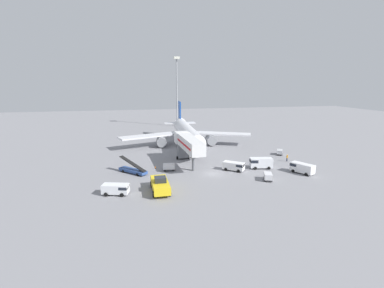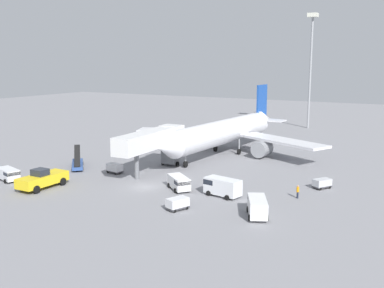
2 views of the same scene
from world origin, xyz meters
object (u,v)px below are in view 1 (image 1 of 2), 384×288
at_px(safety_cone_alpha, 155,167).
at_px(baggage_cart_mid_right, 268,176).
at_px(apron_light_mast, 177,80).
at_px(service_van_rear_right, 116,189).
at_px(baggage_cart_mid_left, 280,152).
at_px(jet_bridge, 188,143).
at_px(pushback_tug, 160,185).
at_px(service_van_outer_left, 260,163).
at_px(baggage_cart_mid_center, 169,167).
at_px(ground_crew_worker_foreground, 287,158).
at_px(belt_loader_truck, 133,170).
at_px(service_van_far_center, 234,166).
at_px(service_van_far_right, 302,168).
at_px(airplane_at_gate, 186,133).

bearing_deg(safety_cone_alpha, baggage_cart_mid_right, -31.53).
bearing_deg(apron_light_mast, service_van_rear_right, -107.39).
xyz_separation_m(baggage_cart_mid_left, baggage_cart_mid_right, (-12.67, -17.81, 0.05)).
height_order(jet_bridge, pushback_tug, jet_bridge).
xyz_separation_m(service_van_outer_left, service_van_rear_right, (-30.85, -8.57, -0.29)).
height_order(baggage_cart_mid_center, apron_light_mast, apron_light_mast).
distance_m(jet_bridge, ground_crew_worker_foreground, 24.63).
relative_size(belt_loader_truck, service_van_far_center, 1.33).
bearing_deg(ground_crew_worker_foreground, service_van_rear_right, -162.62).
bearing_deg(service_van_far_center, pushback_tug, -153.38).
relative_size(baggage_cart_mid_center, baggage_cart_mid_right, 0.90).
height_order(jet_bridge, belt_loader_truck, jet_bridge).
relative_size(pushback_tug, service_van_rear_right, 1.53).
bearing_deg(service_van_far_right, baggage_cart_mid_left, 76.77).
height_order(pushback_tug, baggage_cart_mid_left, pushback_tug).
height_order(pushback_tug, service_van_rear_right, pushback_tug).
distance_m(baggage_cart_mid_center, baggage_cart_mid_right, 20.88).
xyz_separation_m(pushback_tug, baggage_cart_mid_left, (33.94, 19.03, -0.54)).
relative_size(baggage_cart_mid_center, ground_crew_worker_foreground, 1.51).
distance_m(jet_bridge, baggage_cart_mid_center, 7.52).
bearing_deg(airplane_at_gate, belt_loader_truck, -125.47).
relative_size(service_van_far_right, baggage_cart_mid_left, 1.81).
height_order(ground_crew_worker_foreground, safety_cone_alpha, ground_crew_worker_foreground).
bearing_deg(baggage_cart_mid_right, service_van_outer_left, 74.61).
height_order(safety_cone_alpha, apron_light_mast, apron_light_mast).
xyz_separation_m(jet_bridge, baggage_cart_mid_left, (25.71, 3.55, -4.27)).
bearing_deg(baggage_cart_mid_left, service_van_rear_right, -155.68).
xyz_separation_m(service_van_rear_right, apron_light_mast, (23.72, 75.71, 18.99)).
xyz_separation_m(jet_bridge, baggage_cart_mid_right, (13.04, -14.26, -4.23)).
xyz_separation_m(pushback_tug, safety_cone_alpha, (0.48, 13.97, -1.05)).
bearing_deg(baggage_cart_mid_left, ground_crew_worker_foreground, -104.18).
bearing_deg(safety_cone_alpha, service_van_far_right, -18.82).
bearing_deg(service_van_far_center, baggage_cart_mid_right, -60.13).
height_order(service_van_far_right, baggage_cart_mid_right, service_van_far_right).
bearing_deg(belt_loader_truck, jet_bridge, 17.03).
bearing_deg(service_van_rear_right, service_van_far_center, 18.55).
bearing_deg(service_van_outer_left, jet_bridge, 156.51).
distance_m(baggage_cart_mid_left, baggage_cart_mid_center, 31.57).
bearing_deg(pushback_tug, ground_crew_worker_foreground, 21.57).
xyz_separation_m(jet_bridge, service_van_rear_right, (-15.70, -15.16, -3.97)).
height_order(baggage_cart_mid_center, ground_crew_worker_foreground, ground_crew_worker_foreground).
distance_m(service_van_far_center, baggage_cart_mid_left, 19.87).
height_order(pushback_tug, safety_cone_alpha, pushback_tug).
xyz_separation_m(service_van_far_center, ground_crew_worker_foreground, (15.30, 4.24, -0.15)).
xyz_separation_m(service_van_far_right, ground_crew_worker_foreground, (2.01, 9.00, -0.28)).
height_order(service_van_outer_left, baggage_cart_mid_right, service_van_outer_left).
bearing_deg(ground_crew_worker_foreground, service_van_far_center, -164.52).
distance_m(service_van_rear_right, apron_light_mast, 81.58).
distance_m(baggage_cart_mid_left, baggage_cart_mid_right, 21.86).
bearing_deg(jet_bridge, ground_crew_worker_foreground, -6.35).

